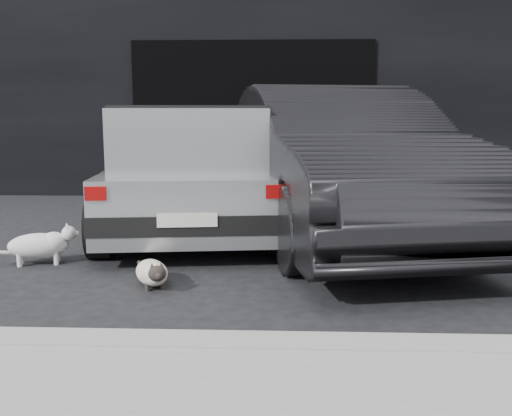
{
  "coord_description": "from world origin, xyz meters",
  "views": [
    {
      "loc": [
        1.46,
        -5.66,
        1.37
      ],
      "look_at": [
        1.25,
        -0.66,
        0.56
      ],
      "focal_mm": 40.0,
      "sensor_mm": 36.0,
      "label": 1
    }
  ],
  "objects_px": {
    "second_car": "(335,162)",
    "cat_white": "(42,244)",
    "silver_hatchback": "(193,164)",
    "cat_siamese": "(153,273)"
  },
  "relations": [
    {
      "from": "second_car",
      "to": "cat_white",
      "type": "bearing_deg",
      "value": -165.93
    },
    {
      "from": "silver_hatchback",
      "to": "second_car",
      "type": "bearing_deg",
      "value": -17.68
    },
    {
      "from": "silver_hatchback",
      "to": "second_car",
      "type": "xyz_separation_m",
      "value": [
        1.66,
        -0.31,
        0.05
      ]
    },
    {
      "from": "cat_white",
      "to": "second_car",
      "type": "bearing_deg",
      "value": 100.2
    },
    {
      "from": "second_car",
      "to": "cat_siamese",
      "type": "xyz_separation_m",
      "value": [
        -1.64,
        -2.01,
        -0.74
      ]
    },
    {
      "from": "second_car",
      "to": "cat_siamese",
      "type": "relative_size",
      "value": 7.64
    },
    {
      "from": "second_car",
      "to": "cat_white",
      "type": "distance_m",
      "value": 3.2
    },
    {
      "from": "cat_siamese",
      "to": "cat_white",
      "type": "height_order",
      "value": "cat_white"
    },
    {
      "from": "cat_siamese",
      "to": "cat_white",
      "type": "bearing_deg",
      "value": -52.14
    },
    {
      "from": "silver_hatchback",
      "to": "cat_siamese",
      "type": "relative_size",
      "value": 6.13
    }
  ]
}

